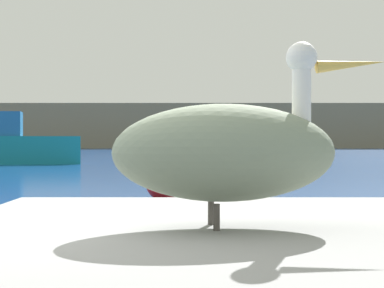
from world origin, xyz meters
TOP-DOWN VIEW (x-y plane):
  - hillside_backdrop at (0.00, 72.54)m, footprint 140.00×12.16m
  - pelican at (1.44, -0.57)m, footprint 1.34×0.63m
  - fishing_boat_teal at (-7.62, 24.58)m, footprint 6.65×2.96m
  - mooring_buoy at (0.72, 8.19)m, footprint 0.79×0.79m

SIDE VIEW (x-z plane):
  - mooring_buoy at x=0.72m, z-range 0.00..0.79m
  - fishing_boat_teal at x=-7.62m, z-range -1.91..3.74m
  - pelican at x=1.44m, z-range 0.78..1.66m
  - hillside_backdrop at x=0.00m, z-range 0.00..5.65m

